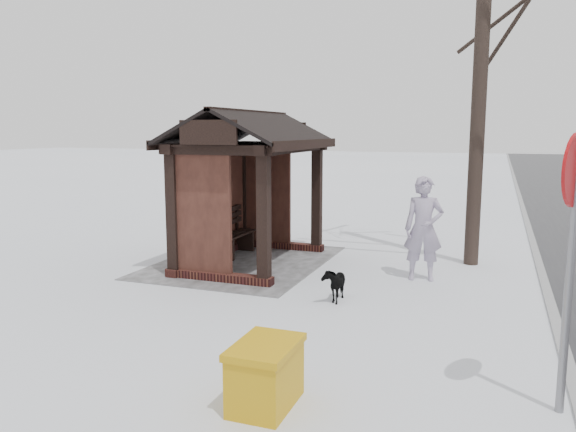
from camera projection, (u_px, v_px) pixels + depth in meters
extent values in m
plane|color=silver|center=(252.00, 263.00, 11.50)|extent=(120.00, 120.00, 0.00)
cube|color=gray|center=(546.00, 289.00, 9.59)|extent=(120.00, 0.15, 0.06)
cube|color=#9A9A9F|center=(244.00, 262.00, 11.57)|extent=(4.20, 3.20, 0.02)
cube|color=#391614|center=(213.00, 256.00, 11.80)|extent=(3.30, 0.22, 0.16)
cube|color=#391614|center=(279.00, 245.00, 12.88)|extent=(0.22, 2.10, 0.16)
cube|color=#391614|center=(218.00, 277.00, 10.10)|extent=(0.22, 2.10, 0.16)
cube|color=black|center=(317.00, 201.00, 12.40)|extent=(0.20, 0.20, 2.30)
cube|color=black|center=(264.00, 221.00, 9.63)|extent=(0.20, 0.20, 2.30)
cube|color=black|center=(243.00, 197.00, 13.03)|extent=(0.20, 0.20, 2.30)
cube|color=black|center=(173.00, 216.00, 10.25)|extent=(0.20, 0.20, 2.30)
cube|color=#311913|center=(212.00, 202.00, 11.63)|extent=(2.80, 0.08, 2.14)
cube|color=#311913|center=(266.00, 195.00, 12.81)|extent=(0.08, 1.17, 2.14)
cube|color=#311913|center=(201.00, 213.00, 10.03)|extent=(0.08, 1.17, 2.14)
cube|color=black|center=(294.00, 148.00, 10.83)|extent=(3.40, 0.20, 0.18)
cube|color=black|center=(211.00, 147.00, 11.45)|extent=(3.40, 0.20, 0.18)
cylinder|color=black|center=(482.00, 47.00, 10.78)|extent=(0.29, 0.29, 8.55)
imported|color=#A396B0|center=(424.00, 229.00, 10.09)|extent=(0.57, 0.76, 1.89)
imported|color=black|center=(334.00, 283.00, 8.95)|extent=(0.69, 0.36, 0.56)
cube|color=#C18E0B|center=(266.00, 378.00, 5.51)|extent=(0.80, 0.53, 0.57)
cube|color=#C18E0B|center=(265.00, 347.00, 5.46)|extent=(0.84, 0.58, 0.07)
cylinder|color=slate|center=(569.00, 280.00, 5.23)|extent=(0.08, 0.08, 2.62)
cylinder|color=#A20B0F|center=(575.00, 170.00, 5.08)|extent=(0.64, 0.29, 0.68)
cylinder|color=white|center=(573.00, 170.00, 5.09)|extent=(0.50, 0.23, 0.52)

